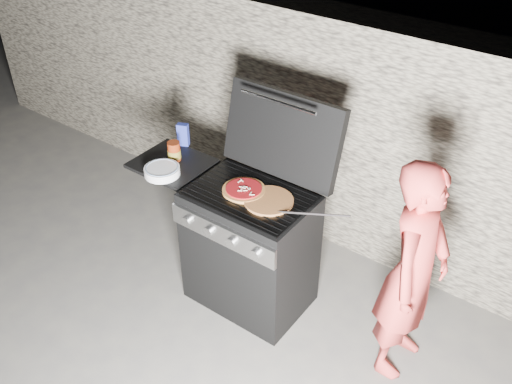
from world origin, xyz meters
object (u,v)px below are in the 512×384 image
Objects in this scene: pizza_topped at (244,189)px; person at (414,273)px; sauce_jar at (174,151)px; gas_grill at (221,235)px.

pizza_topped is 1.15m from person.
sauce_jar is at bearing 177.03° from pizza_topped.
gas_grill is 1.37m from person.
gas_grill is 9.78× the size of sauce_jar.
pizza_topped is at bearing 95.57° from person.
gas_grill is 0.67m from sauce_jar.
person reaches higher than gas_grill.
person is (1.13, 0.12, -0.19)m from pizza_topped.
pizza_topped is at bearing -2.97° from sauce_jar.
sauce_jar reaches higher than pizza_topped.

